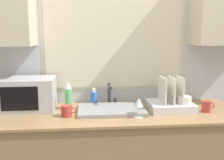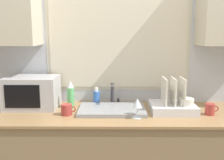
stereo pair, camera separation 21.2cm
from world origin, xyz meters
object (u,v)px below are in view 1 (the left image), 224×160
object	(u,v)px
microwave	(28,94)
mug_near_sink	(67,111)
spray_bottle	(68,96)
soap_bottle	(94,98)
faucet	(110,92)
dish_rack	(171,103)
wine_glass	(139,103)

from	to	relation	value
microwave	mug_near_sink	world-z (taller)	microwave
spray_bottle	mug_near_sink	distance (m)	0.22
microwave	soap_bottle	distance (m)	0.57
faucet	soap_bottle	size ratio (longest dim) A/B	1.25
microwave	dish_rack	xyz separation A→B (m)	(1.23, -0.12, -0.08)
microwave	soap_bottle	bearing A→B (deg)	8.97
dish_rack	wine_glass	distance (m)	0.37
dish_rack	soap_bottle	world-z (taller)	dish_rack
wine_glass	dish_rack	bearing A→B (deg)	27.60
mug_near_sink	soap_bottle	bearing A→B (deg)	53.43
faucet	wine_glass	bearing A→B (deg)	-62.29
wine_glass	microwave	bearing A→B (deg)	162.39
soap_bottle	mug_near_sink	distance (m)	0.37
dish_rack	faucet	bearing A→B (deg)	158.74
microwave	spray_bottle	size ratio (longest dim) A/B	1.83
spray_bottle	dish_rack	bearing A→B (deg)	-7.55
faucet	dish_rack	world-z (taller)	dish_rack
microwave	dish_rack	world-z (taller)	dish_rack
spray_bottle	wine_glass	distance (m)	0.63
faucet	spray_bottle	bearing A→B (deg)	-167.57
faucet	soap_bottle	distance (m)	0.16
faucet	wine_glass	size ratio (longest dim) A/B	1.28
microwave	soap_bottle	size ratio (longest dim) A/B	2.76
microwave	soap_bottle	world-z (taller)	microwave
mug_near_sink	spray_bottle	bearing A→B (deg)	90.30
faucet	dish_rack	bearing A→B (deg)	-21.26
spray_bottle	soap_bottle	world-z (taller)	spray_bottle
soap_bottle	wine_glass	bearing A→B (deg)	-47.66
spray_bottle	faucet	bearing A→B (deg)	12.43
microwave	wine_glass	size ratio (longest dim) A/B	2.83
microwave	wine_glass	world-z (taller)	microwave
microwave	dish_rack	distance (m)	1.23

